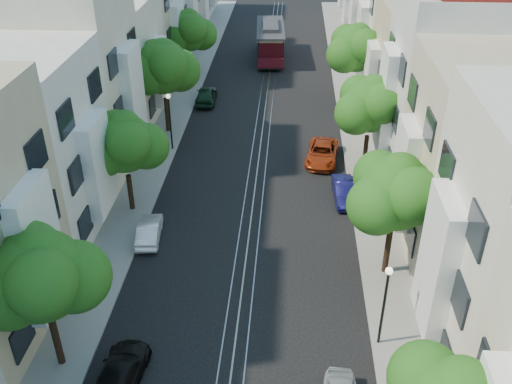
% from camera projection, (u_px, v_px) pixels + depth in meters
% --- Properties ---
extents(ground, '(200.00, 200.00, 0.00)m').
position_uv_depth(ground, '(264.00, 118.00, 45.94)').
color(ground, black).
rests_on(ground, ground).
extents(sidewalk_east, '(2.50, 80.00, 0.12)m').
position_uv_depth(sidewalk_east, '(354.00, 120.00, 45.51)').
color(sidewalk_east, gray).
rests_on(sidewalk_east, ground).
extents(sidewalk_west, '(2.50, 80.00, 0.12)m').
position_uv_depth(sidewalk_west, '(175.00, 115.00, 46.31)').
color(sidewalk_west, gray).
rests_on(sidewalk_west, ground).
extents(rail_left, '(0.06, 80.00, 0.02)m').
position_uv_depth(rail_left, '(257.00, 118.00, 45.97)').
color(rail_left, gray).
rests_on(rail_left, ground).
extents(rail_slot, '(0.06, 80.00, 0.02)m').
position_uv_depth(rail_slot, '(264.00, 118.00, 45.94)').
color(rail_slot, gray).
rests_on(rail_slot, ground).
extents(rail_right, '(0.06, 80.00, 0.02)m').
position_uv_depth(rail_right, '(271.00, 118.00, 45.91)').
color(rail_right, gray).
rests_on(rail_right, ground).
extents(lane_line, '(0.08, 80.00, 0.01)m').
position_uv_depth(lane_line, '(264.00, 118.00, 45.94)').
color(lane_line, tan).
rests_on(lane_line, ground).
extents(townhouses_east, '(7.75, 72.00, 12.00)m').
position_uv_depth(townhouses_east, '(423.00, 59.00, 42.52)').
color(townhouses_east, beige).
rests_on(townhouses_east, ground).
extents(townhouses_west, '(7.75, 72.00, 11.76)m').
position_uv_depth(townhouses_west, '(111.00, 54.00, 43.88)').
color(townhouses_west, silver).
rests_on(townhouses_west, ground).
extents(tree_e_b, '(4.93, 4.08, 6.68)m').
position_uv_depth(tree_e_b, '(397.00, 194.00, 26.86)').
color(tree_e_b, black).
rests_on(tree_e_b, ground).
extents(tree_e_c, '(4.84, 3.99, 6.52)m').
position_uv_depth(tree_e_c, '(371.00, 106.00, 36.31)').
color(tree_e_c, black).
rests_on(tree_e_c, ground).
extents(tree_e_d, '(5.01, 4.16, 6.85)m').
position_uv_depth(tree_e_d, '(357.00, 50.00, 45.55)').
color(tree_e_d, black).
rests_on(tree_e_d, ground).
extents(tree_w_a, '(4.93, 4.08, 6.68)m').
position_uv_depth(tree_w_a, '(42.00, 278.00, 21.68)').
color(tree_w_a, black).
rests_on(tree_w_a, ground).
extents(tree_w_b, '(4.72, 3.87, 6.27)m').
position_uv_depth(tree_w_b, '(125.00, 145.00, 32.09)').
color(tree_w_b, black).
rests_on(tree_w_b, ground).
extents(tree_w_c, '(5.13, 4.28, 7.09)m').
position_uv_depth(tree_w_c, '(164.00, 68.00, 41.12)').
color(tree_w_c, black).
rests_on(tree_w_c, ground).
extents(tree_w_d, '(4.84, 3.99, 6.52)m').
position_uv_depth(tree_w_d, '(189.00, 32.00, 50.74)').
color(tree_w_d, black).
rests_on(tree_w_d, ground).
extents(lamp_east, '(0.32, 0.32, 4.16)m').
position_uv_depth(lamp_east, '(385.00, 295.00, 23.65)').
color(lamp_east, black).
rests_on(lamp_east, ground).
extents(lamp_west, '(0.32, 0.32, 4.16)m').
position_uv_depth(lamp_west, '(169.00, 113.00, 39.69)').
color(lamp_west, black).
rests_on(lamp_west, ground).
extents(cable_car, '(3.19, 8.84, 3.34)m').
position_uv_depth(cable_car, '(270.00, 40.00, 57.79)').
color(cable_car, black).
rests_on(cable_car, ground).
extents(parked_car_e_mid, '(1.47, 3.64, 1.17)m').
position_uv_depth(parked_car_e_mid, '(344.00, 191.00, 35.10)').
color(parked_car_e_mid, '#0D0D44').
rests_on(parked_car_e_mid, ground).
extents(parked_car_e_far, '(2.60, 4.64, 1.23)m').
position_uv_depth(parked_car_e_far, '(322.00, 153.00, 39.42)').
color(parked_car_e_far, '#9B2F0E').
rests_on(parked_car_e_far, ground).
extents(parked_car_w_near, '(1.91, 4.23, 1.20)m').
position_uv_depth(parked_car_w_near, '(120.00, 375.00, 22.92)').
color(parked_car_w_near, black).
rests_on(parked_car_w_near, ground).
extents(parked_car_w_mid, '(1.51, 3.46, 1.10)m').
position_uv_depth(parked_car_w_mid, '(149.00, 230.00, 31.59)').
color(parked_car_w_mid, white).
rests_on(parked_car_w_mid, ground).
extents(parked_car_w_far, '(1.74, 4.06, 1.37)m').
position_uv_depth(parked_car_w_far, '(206.00, 95.00, 48.42)').
color(parked_car_w_far, black).
rests_on(parked_car_w_far, ground).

